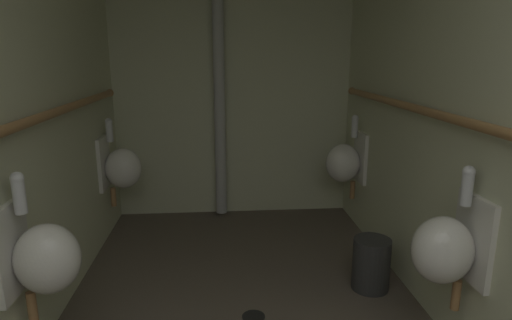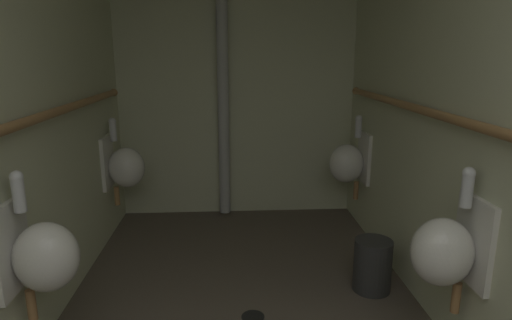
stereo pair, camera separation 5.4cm
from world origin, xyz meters
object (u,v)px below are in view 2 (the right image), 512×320
Objects in this scene: urinal_left_mid at (42,255)px; standpipe_back_wall at (223,82)px; urinal_right_mid at (446,250)px; floor_drain at (253,316)px; urinal_right_far at (349,162)px; waste_bin at (372,265)px; urinal_left_far at (124,166)px.

standpipe_back_wall is at bearing 68.35° from urinal_left_mid.
standpipe_back_wall reaches higher than urinal_right_mid.
floor_drain is (-0.92, 0.43, -0.62)m from urinal_right_mid.
urinal_right_mid is at bearing -63.31° from standpipe_back_wall.
urinal_left_mid is 1.00× the size of urinal_right_far.
urinal_left_mid is at bearing -111.65° from standpipe_back_wall.
standpipe_back_wall is (-1.10, 0.43, 0.67)m from urinal_right_far.
waste_bin is (-0.11, 0.70, -0.44)m from urinal_right_mid.
waste_bin is (-0.11, -1.05, -0.44)m from urinal_right_far.
urinal_left_mid is 5.39× the size of floor_drain.
waste_bin reaches higher than floor_drain.
urinal_right_far is at bearing 84.24° from waste_bin.
urinal_right_far reaches higher than floor_drain.
urinal_right_mid is 0.84m from waste_bin.
urinal_right_mid and urinal_right_far have the same top height.
standpipe_back_wall reaches higher than urinal_left_far.
waste_bin is at bearing 19.22° from urinal_left_mid.
waste_bin is (0.81, 0.27, 0.17)m from floor_drain.
urinal_right_far reaches higher than waste_bin.
urinal_left_mid is at bearing -160.06° from floor_drain.
urinal_left_mid and urinal_right_mid have the same top height.
standpipe_back_wall reaches higher than urinal_right_far.
urinal_left_mid is 2.37m from standpipe_back_wall.
urinal_left_mid is 2.57m from urinal_right_far.
urinal_left_mid is 2.14× the size of waste_bin.
standpipe_back_wall is 2.18m from floor_drain.
urinal_left_far is at bearing 128.18° from floor_drain.
urinal_left_mid and urinal_right_far have the same top height.
urinal_left_far is 2.60m from urinal_right_mid.
urinal_left_far is 1.17m from standpipe_back_wall.
standpipe_back_wall is 18.10× the size of floor_drain.
urinal_left_mid is 1.00× the size of urinal_left_far.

